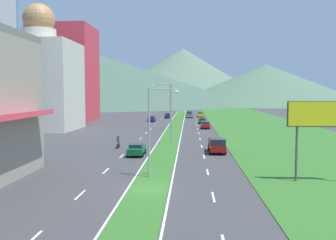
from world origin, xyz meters
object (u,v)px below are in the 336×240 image
street_lamp_near (153,126)px  car_0 (205,125)px  car_3 (151,119)px  billboard_roadside (319,119)px  car_1 (168,116)px  car_6 (137,149)px  street_lamp_far (172,104)px  car_7 (200,115)px  car_4 (189,114)px  car_5 (202,121)px  motorcycle_rider (118,143)px  pickup_truck_0 (217,145)px  street_lamp_mid (169,109)px  car_2 (190,115)px

street_lamp_near → car_0: bearing=81.9°
car_3 → billboard_roadside: bearing=-162.6°
car_1 → car_6: bearing=-180.0°
street_lamp_far → car_7: bearing=80.7°
car_4 → car_7: bearing=30.2°
street_lamp_near → car_5: bearing=83.8°
car_4 → motorcycle_rider: size_ratio=2.08×
billboard_roadside → street_lamp_far: bearing=108.4°
street_lamp_far → pickup_truck_0: size_ratio=1.77×
car_6 → car_1: bearing=0.0°
street_lamp_mid → car_2: bearing=87.0°
car_0 → pickup_truck_0: bearing=0.1°
billboard_roadside → car_4: (-11.29, 95.51, -4.78)m
car_5 → motorcycle_rider: motorcycle_rider is taller
street_lamp_far → pickup_truck_0: 30.62m
car_4 → car_0: bearing=4.4°
car_2 → motorcycle_rider: size_ratio=2.32×
car_5 → car_6: 50.82m
car_3 → street_lamp_mid: bearing=-171.1°
street_lamp_near → car_7: street_lamp_near is taller
car_2 → pickup_truck_0: (3.46, -69.92, 0.22)m
car_1 → car_5: (9.96, -20.74, -0.05)m
car_1 → car_0: bearing=-163.4°
street_lamp_far → car_7: 45.06m
car_6 → street_lamp_mid: bearing=-19.7°
car_1 → car_2: (6.78, 1.89, -0.03)m
street_lamp_mid → car_2: (3.24, 62.63, -4.61)m
car_6 → car_7: size_ratio=1.05×
car_1 → car_6: car_1 is taller
street_lamp_far → car_5: 19.80m
street_lamp_near → car_4: bearing=88.0°
car_5 → pickup_truck_0: (0.29, -47.29, 0.25)m
street_lamp_far → car_1: (-2.92, 38.63, -4.68)m
street_lamp_far → car_5: bearing=68.5°
car_4 → car_6: (-6.59, -82.30, -0.01)m
billboard_roadside → car_4: 96.29m
car_0 → car_4: (-3.56, 45.90, -0.00)m
car_3 → motorcycle_rider: motorcycle_rider is taller
street_lamp_near → car_1: bearing=92.3°
street_lamp_far → car_6: bearing=-95.2°
car_5 → car_6: car_6 is taller
car_3 → car_6: size_ratio=0.94×
street_lamp_far → car_1: bearing=94.3°
street_lamp_near → car_3: bearing=95.8°
motorcycle_rider → car_1: bearing=-3.1°
street_lamp_mid → car_4: bearing=87.6°
street_lamp_far → pickup_truck_0: (7.33, -29.40, -4.48)m
street_lamp_near → car_5: 62.62m
car_5 → street_lamp_mid: bearing=-9.1°
billboard_roadside → car_0: (-7.73, 49.61, -4.78)m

